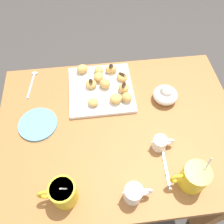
# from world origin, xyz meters

# --- Properties ---
(ground_plane) EXTENTS (8.00, 8.00, 0.00)m
(ground_plane) POSITION_xyz_m (0.00, 0.00, 0.00)
(ground_plane) COLOR #423D38
(dining_table) EXTENTS (0.98, 0.73, 0.71)m
(dining_table) POSITION_xyz_m (0.00, 0.00, 0.57)
(dining_table) COLOR #A36633
(dining_table) RESTS_ON ground_plane
(pastry_plate_square) EXTENTS (0.28, 0.28, 0.02)m
(pastry_plate_square) POSITION_xyz_m (0.06, -0.19, 0.71)
(pastry_plate_square) COLOR white
(pastry_plate_square) RESTS_ON dining_table
(coffee_mug_yellow_left) EXTENTS (0.13, 0.09, 0.15)m
(coffee_mug_yellow_left) POSITION_xyz_m (-0.21, 0.26, 0.76)
(coffee_mug_yellow_left) COLOR yellow
(coffee_mug_yellow_left) RESTS_ON dining_table
(coffee_mug_yellow_right) EXTENTS (0.13, 0.09, 0.15)m
(coffee_mug_yellow_right) POSITION_xyz_m (0.22, 0.26, 0.76)
(coffee_mug_yellow_right) COLOR yellow
(coffee_mug_yellow_right) RESTS_ON dining_table
(cream_pitcher_white) EXTENTS (0.10, 0.06, 0.07)m
(cream_pitcher_white) POSITION_xyz_m (-0.01, 0.28, 0.75)
(cream_pitcher_white) COLOR white
(cream_pitcher_white) RESTS_ON dining_table
(ice_cream_bowl) EXTENTS (0.10, 0.10, 0.08)m
(ice_cream_bowl) POSITION_xyz_m (-0.21, -0.11, 0.74)
(ice_cream_bowl) COLOR white
(ice_cream_bowl) RESTS_ON dining_table
(chocolate_sauce_pitcher) EXTENTS (0.09, 0.05, 0.06)m
(chocolate_sauce_pitcher) POSITION_xyz_m (-0.14, 0.11, 0.74)
(chocolate_sauce_pitcher) COLOR white
(chocolate_sauce_pitcher) RESTS_ON dining_table
(saucer_sky_left) EXTENTS (0.16, 0.16, 0.01)m
(saucer_sky_left) POSITION_xyz_m (0.33, -0.04, 0.71)
(saucer_sky_left) COLOR #66A8DB
(saucer_sky_left) RESTS_ON dining_table
(loose_spoon_near_saucer) EXTENTS (0.04, 0.16, 0.01)m
(loose_spoon_near_saucer) POSITION_xyz_m (0.36, -0.29, 0.71)
(loose_spoon_near_saucer) COLOR silver
(loose_spoon_near_saucer) RESTS_ON dining_table
(loose_spoon_by_plate) EXTENTS (0.03, 0.16, 0.01)m
(loose_spoon_by_plate) POSITION_xyz_m (-0.14, 0.17, 0.71)
(loose_spoon_by_plate) COLOR silver
(loose_spoon_by_plate) RESTS_ON dining_table
(beignet_0) EXTENTS (0.06, 0.06, 0.03)m
(beignet_0) POSITION_xyz_m (0.10, -0.21, 0.74)
(beignet_0) COLOR #DBA351
(beignet_0) RESTS_ON pastry_plate_square
(chocolate_drizzle_0) EXTENTS (0.02, 0.03, 0.00)m
(chocolate_drizzle_0) POSITION_xyz_m (0.10, -0.21, 0.76)
(chocolate_drizzle_0) COLOR black
(chocolate_drizzle_0) RESTS_ON beignet_0
(beignet_1) EXTENTS (0.07, 0.07, 0.04)m
(beignet_1) POSITION_xyz_m (0.00, -0.11, 0.74)
(beignet_1) COLOR #DBA351
(beignet_1) RESTS_ON pastry_plate_square
(beignet_2) EXTENTS (0.07, 0.07, 0.03)m
(beignet_2) POSITION_xyz_m (-0.04, -0.24, 0.74)
(beignet_2) COLOR #DBA351
(beignet_2) RESTS_ON pastry_plate_square
(chocolate_drizzle_2) EXTENTS (0.04, 0.04, 0.00)m
(chocolate_drizzle_2) POSITION_xyz_m (-0.04, -0.24, 0.75)
(chocolate_drizzle_2) COLOR black
(chocolate_drizzle_2) RESTS_ON beignet_2
(beignet_3) EXTENTS (0.06, 0.06, 0.04)m
(beignet_3) POSITION_xyz_m (0.13, -0.30, 0.74)
(beignet_3) COLOR #DBA351
(beignet_3) RESTS_ON pastry_plate_square
(beignet_4) EXTENTS (0.05, 0.05, 0.03)m
(beignet_4) POSITION_xyz_m (0.10, -0.11, 0.74)
(beignet_4) COLOR #DBA351
(beignet_4) RESTS_ON pastry_plate_square
(beignet_5) EXTENTS (0.05, 0.06, 0.04)m
(beignet_5) POSITION_xyz_m (0.06, -0.24, 0.74)
(beignet_5) COLOR #DBA351
(beignet_5) RESTS_ON pastry_plate_square
(beignet_6) EXTENTS (0.06, 0.06, 0.04)m
(beignet_6) POSITION_xyz_m (-0.04, -0.17, 0.74)
(beignet_6) COLOR #DBA351
(beignet_6) RESTS_ON pastry_plate_square
(chocolate_drizzle_6) EXTENTS (0.03, 0.04, 0.00)m
(chocolate_drizzle_6) POSITION_xyz_m (-0.04, -0.17, 0.76)
(chocolate_drizzle_6) COLOR black
(chocolate_drizzle_6) RESTS_ON beignet_6
(beignet_7) EXTENTS (0.05, 0.05, 0.03)m
(beignet_7) POSITION_xyz_m (0.06, -0.29, 0.74)
(beignet_7) COLOR #DBA351
(beignet_7) RESTS_ON pastry_plate_square
(beignet_8) EXTENTS (0.06, 0.04, 0.04)m
(beignet_8) POSITION_xyz_m (-0.00, -0.29, 0.74)
(beignet_8) COLOR #DBA351
(beignet_8) RESTS_ON pastry_plate_square
(chocolate_drizzle_8) EXTENTS (0.02, 0.03, 0.00)m
(chocolate_drizzle_8) POSITION_xyz_m (-0.00, -0.29, 0.76)
(chocolate_drizzle_8) COLOR black
(chocolate_drizzle_8) RESTS_ON beignet_8
(beignet_9) EXTENTS (0.07, 0.07, 0.04)m
(beignet_9) POSITION_xyz_m (0.04, -0.20, 0.74)
(beignet_9) COLOR #DBA351
(beignet_9) RESTS_ON pastry_plate_square
(beignet_10) EXTENTS (0.05, 0.06, 0.04)m
(beignet_10) POSITION_xyz_m (-0.05, -0.12, 0.74)
(beignet_10) COLOR #DBA351
(beignet_10) RESTS_ON pastry_plate_square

